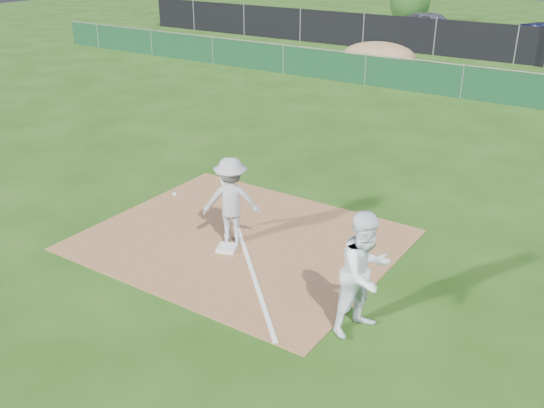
{
  "coord_description": "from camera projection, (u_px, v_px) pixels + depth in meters",
  "views": [
    {
      "loc": [
        6.63,
        -7.79,
        5.74
      ],
      "look_at": [
        0.75,
        1.0,
        1.0
      ],
      "focal_mm": 40.0,
      "sensor_mm": 36.0,
      "label": 1
    }
  ],
  "objects": [
    {
      "name": "ground",
      "position": [
        410.0,
        131.0,
        19.2
      ],
      "size": [
        90.0,
        90.0,
        0.0
      ],
      "primitive_type": "plane",
      "color": "#1E440E",
      "rests_on": "ground"
    },
    {
      "name": "infield_dirt",
      "position": [
        241.0,
        240.0,
        12.37
      ],
      "size": [
        6.0,
        5.0,
        0.02
      ],
      "primitive_type": "cube",
      "color": "brown",
      "rests_on": "ground"
    },
    {
      "name": "foul_line",
      "position": [
        241.0,
        239.0,
        12.37
      ],
      "size": [
        5.01,
        5.01,
        0.01
      ],
      "primitive_type": "cube",
      "rotation": [
        0.0,
        0.0,
        0.79
      ],
      "color": "white",
      "rests_on": "infield_dirt"
    },
    {
      "name": "green_fence",
      "position": [
        462.0,
        83.0,
        22.75
      ],
      "size": [
        44.0,
        0.05,
        1.2
      ],
      "primitive_type": "cube",
      "color": "#0D3119",
      "rests_on": "ground"
    },
    {
      "name": "dirt_mound",
      "position": [
        379.0,
        55.0,
        27.95
      ],
      "size": [
        3.38,
        2.6,
        1.17
      ],
      "primitive_type": "ellipsoid",
      "color": "olive",
      "rests_on": "ground"
    },
    {
      "name": "black_fence",
      "position": [
        516.0,
        45.0,
        28.69
      ],
      "size": [
        46.0,
        0.04,
        1.8
      ],
      "primitive_type": "cube",
      "color": "black",
      "rests_on": "ground"
    },
    {
      "name": "parking_lot",
      "position": [
        537.0,
        49.0,
        32.85
      ],
      "size": [
        46.0,
        9.0,
        0.01
      ],
      "primitive_type": "cube",
      "color": "black",
      "rests_on": "ground"
    },
    {
      "name": "first_base",
      "position": [
        227.0,
        248.0,
        11.95
      ],
      "size": [
        0.47,
        0.47,
        0.08
      ],
      "primitive_type": "cube",
      "rotation": [
        0.0,
        0.0,
        0.37
      ],
      "color": "silver",
      "rests_on": "infield_dirt"
    },
    {
      "name": "play_at_first",
      "position": [
        231.0,
        201.0,
        11.95
      ],
      "size": [
        2.21,
        1.18,
        1.78
      ],
      "color": "#ABABAD",
      "rests_on": "infield_dirt"
    },
    {
      "name": "runner",
      "position": [
        365.0,
        273.0,
        9.2
      ],
      "size": [
        1.05,
        1.19,
        2.03
      ],
      "primitive_type": "imported",
      "rotation": [
        0.0,
        0.0,
        1.23
      ],
      "color": "white",
      "rests_on": "ground"
    },
    {
      "name": "car_left",
      "position": [
        431.0,
        25.0,
        36.0
      ],
      "size": [
        4.71,
        2.96,
        1.5
      ],
      "primitive_type": "imported",
      "rotation": [
        0.0,
        0.0,
        1.28
      ],
      "color": "#AEB0B6",
      "rests_on": "parking_lot"
    },
    {
      "name": "car_mid",
      "position": [
        543.0,
        38.0,
        31.9
      ],
      "size": [
        4.37,
        3.04,
        1.37
      ],
      "primitive_type": "imported",
      "rotation": [
        0.0,
        0.0,
        1.14
      ],
      "color": "black",
      "rests_on": "parking_lot"
    },
    {
      "name": "tree_left",
      "position": [
        410.0,
        1.0,
        39.91
      ],
      "size": [
        2.64,
        2.64,
        3.14
      ],
      "color": "#382316",
      "rests_on": "ground"
    }
  ]
}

